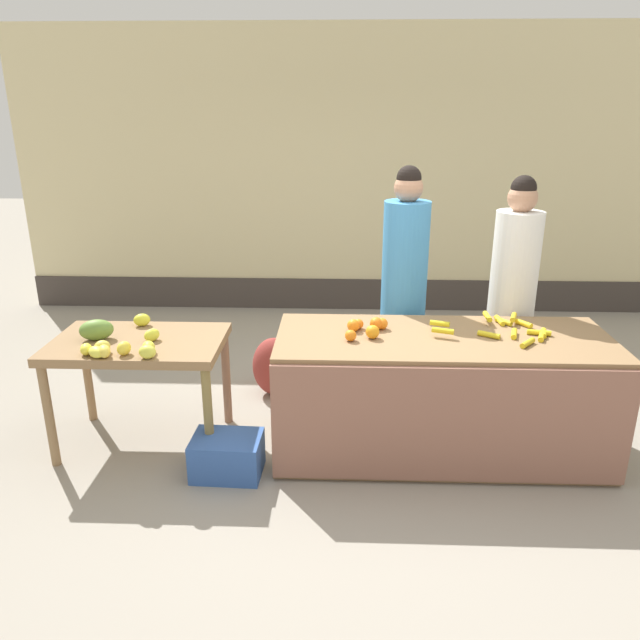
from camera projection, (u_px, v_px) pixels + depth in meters
name	position (u px, v px, depth m)	size (l,w,h in m)	color
ground_plane	(363.00, 446.00, 4.24)	(24.00, 24.00, 0.00)	gray
market_wall_back	(358.00, 177.00, 6.74)	(7.60, 0.23, 3.09)	beige
fruit_stall_counter	(440.00, 394.00, 4.07)	(2.19, 0.88, 0.83)	olive
side_table_wooden	(139.00, 353.00, 4.06)	(1.14, 0.72, 0.78)	olive
banana_bunch_pile	(505.00, 328.00, 4.01)	(0.79, 0.56, 0.07)	gold
orange_pile	(367.00, 327.00, 3.99)	(0.29, 0.30, 0.09)	orange
mango_papaya_pile	(113.00, 338.00, 3.92)	(0.61, 0.71, 0.14)	yellow
vendor_woman_blue_shirt	(404.00, 290.00, 4.55)	(0.34, 0.34, 1.86)	#33333D
vendor_woman_white_shirt	(512.00, 298.00, 4.49)	(0.34, 0.34, 1.80)	#33333D
produce_crate	(227.00, 456.00, 3.87)	(0.44, 0.32, 0.26)	#3359A5
produce_sack	(274.00, 366.00, 4.93)	(0.36, 0.30, 0.49)	maroon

